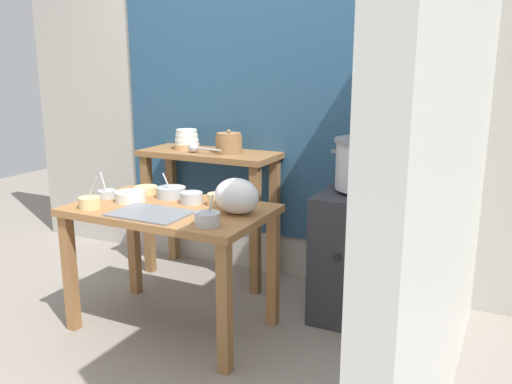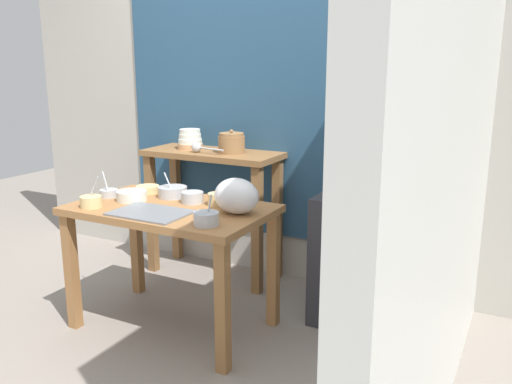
# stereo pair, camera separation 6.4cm
# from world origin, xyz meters

# --- Properties ---
(ground_plane) EXTENTS (9.00, 9.00, 0.00)m
(ground_plane) POSITION_xyz_m (0.00, 0.00, 0.00)
(ground_plane) COLOR gray
(wall_back) EXTENTS (4.40, 0.12, 2.60)m
(wall_back) POSITION_xyz_m (0.08, 1.10, 1.30)
(wall_back) COLOR #B2ADA3
(wall_back) RESTS_ON ground
(wall_right) EXTENTS (0.30, 3.20, 2.60)m
(wall_right) POSITION_xyz_m (1.40, 0.20, 1.30)
(wall_right) COLOR silver
(wall_right) RESTS_ON ground
(prep_table) EXTENTS (1.10, 0.66, 0.72)m
(prep_table) POSITION_xyz_m (-0.08, 0.05, 0.61)
(prep_table) COLOR #9E6B3D
(prep_table) RESTS_ON ground
(back_shelf_table) EXTENTS (0.96, 0.40, 0.90)m
(back_shelf_table) POSITION_xyz_m (-0.29, 0.83, 0.68)
(back_shelf_table) COLOR olive
(back_shelf_table) RESTS_ON ground
(stove_block) EXTENTS (0.60, 0.61, 0.78)m
(stove_block) POSITION_xyz_m (0.90, 0.70, 0.38)
(stove_block) COLOR #2D2D33
(stove_block) RESTS_ON ground
(steamer_pot) EXTENTS (0.47, 0.42, 0.33)m
(steamer_pot) POSITION_xyz_m (0.86, 0.72, 0.93)
(steamer_pot) COLOR #B7BABF
(steamer_pot) RESTS_ON stove_block
(clay_pot) EXTENTS (0.18, 0.18, 0.16)m
(clay_pot) POSITION_xyz_m (-0.14, 0.83, 0.97)
(clay_pot) COLOR olive
(clay_pot) RESTS_ON back_shelf_table
(bowl_stack_enamel) EXTENTS (0.18, 0.18, 0.14)m
(bowl_stack_enamel) POSITION_xyz_m (-0.48, 0.84, 0.96)
(bowl_stack_enamel) COLOR tan
(bowl_stack_enamel) RESTS_ON back_shelf_table
(ladle) EXTENTS (0.27, 0.08, 0.07)m
(ladle) POSITION_xyz_m (-0.35, 0.74, 0.94)
(ladle) COLOR #B7BABF
(ladle) RESTS_ON back_shelf_table
(serving_tray) EXTENTS (0.40, 0.28, 0.01)m
(serving_tray) POSITION_xyz_m (-0.08, -0.12, 0.72)
(serving_tray) COLOR slate
(serving_tray) RESTS_ON prep_table
(plastic_bag) EXTENTS (0.25, 0.19, 0.19)m
(plastic_bag) POSITION_xyz_m (0.32, 0.10, 0.81)
(plastic_bag) COLOR white
(plastic_bag) RESTS_ON prep_table
(wide_pan) EXTENTS (0.26, 0.26, 0.05)m
(wide_pan) POSITION_xyz_m (1.09, 0.44, 0.80)
(wide_pan) COLOR #B7BABF
(wide_pan) RESTS_ON stove_block
(prep_bowl_0) EXTENTS (0.17, 0.17, 0.06)m
(prep_bowl_0) POSITION_xyz_m (-0.35, 0.05, 0.75)
(prep_bowl_0) COLOR silver
(prep_bowl_0) RESTS_ON prep_table
(prep_bowl_1) EXTENTS (0.17, 0.17, 0.15)m
(prep_bowl_1) POSITION_xyz_m (-0.19, 0.23, 0.75)
(prep_bowl_1) COLOR #B7BABF
(prep_bowl_1) RESTS_ON prep_table
(prep_bowl_2) EXTENTS (0.11, 0.11, 0.15)m
(prep_bowl_2) POSITION_xyz_m (-0.53, 0.06, 0.75)
(prep_bowl_2) COLOR #B7BABF
(prep_bowl_2) RESTS_ON prep_table
(prep_bowl_3) EXTENTS (0.12, 0.12, 0.17)m
(prep_bowl_3) POSITION_xyz_m (-0.45, -0.17, 0.75)
(prep_bowl_3) COLOR #E5C684
(prep_bowl_3) RESTS_ON prep_table
(prep_bowl_4) EXTENTS (0.14, 0.14, 0.04)m
(prep_bowl_4) POSITION_xyz_m (-0.39, 0.25, 0.74)
(prep_bowl_4) COLOR #E5C684
(prep_bowl_4) RESTS_ON prep_table
(prep_bowl_5) EXTENTS (0.12, 0.12, 0.16)m
(prep_bowl_5) POSITION_xyz_m (0.29, -0.15, 0.76)
(prep_bowl_5) COLOR #B7BABF
(prep_bowl_5) RESTS_ON prep_table
(prep_bowl_6) EXTENTS (0.11, 0.11, 0.07)m
(prep_bowl_6) POSITION_xyz_m (0.14, 0.20, 0.76)
(prep_bowl_6) COLOR #E5C684
(prep_bowl_6) RESTS_ON prep_table
(prep_bowl_7) EXTENTS (0.13, 0.13, 0.06)m
(prep_bowl_7) POSITION_xyz_m (-0.01, 0.17, 0.75)
(prep_bowl_7) COLOR #B7BABF
(prep_bowl_7) RESTS_ON prep_table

